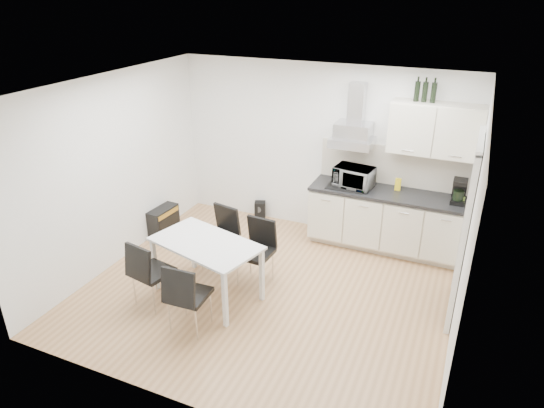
% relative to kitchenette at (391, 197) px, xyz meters
% --- Properties ---
extents(ground, '(4.50, 4.50, 0.00)m').
position_rel_kitchenette_xyz_m(ground, '(-1.19, -1.73, -0.83)').
color(ground, tan).
rests_on(ground, ground).
extents(wall_back, '(4.50, 0.10, 2.60)m').
position_rel_kitchenette_xyz_m(wall_back, '(-1.19, 0.27, 0.47)').
color(wall_back, white).
rests_on(wall_back, ground).
extents(wall_front, '(4.50, 0.10, 2.60)m').
position_rel_kitchenette_xyz_m(wall_front, '(-1.19, -3.73, 0.47)').
color(wall_front, white).
rests_on(wall_front, ground).
extents(wall_left, '(0.10, 4.00, 2.60)m').
position_rel_kitchenette_xyz_m(wall_left, '(-3.44, -1.73, 0.47)').
color(wall_left, white).
rests_on(wall_left, ground).
extents(wall_right, '(0.10, 4.00, 2.60)m').
position_rel_kitchenette_xyz_m(wall_right, '(1.06, -1.73, 0.47)').
color(wall_right, white).
rests_on(wall_right, ground).
extents(ceiling, '(4.50, 4.50, 0.00)m').
position_rel_kitchenette_xyz_m(ceiling, '(-1.19, -1.73, 1.77)').
color(ceiling, white).
rests_on(ceiling, wall_back).
extents(doorway, '(0.08, 1.04, 2.10)m').
position_rel_kitchenette_xyz_m(doorway, '(1.02, -1.18, 0.22)').
color(doorway, white).
rests_on(doorway, ground).
extents(kitchenette, '(2.22, 0.64, 2.52)m').
position_rel_kitchenette_xyz_m(kitchenette, '(0.00, 0.00, 0.00)').
color(kitchenette, beige).
rests_on(kitchenette, ground).
extents(dining_table, '(1.47, 1.07, 0.75)m').
position_rel_kitchenette_xyz_m(dining_table, '(-1.84, -2.09, -0.17)').
color(dining_table, white).
rests_on(dining_table, ground).
extents(chair_far_left, '(0.53, 0.58, 0.88)m').
position_rel_kitchenette_xyz_m(chair_far_left, '(-2.02, -1.48, -0.39)').
color(chair_far_left, black).
rests_on(chair_far_left, ground).
extents(chair_far_right, '(0.47, 0.53, 0.88)m').
position_rel_kitchenette_xyz_m(chair_far_right, '(-1.40, -1.63, -0.39)').
color(chair_far_right, black).
rests_on(chair_far_right, ground).
extents(chair_near_left, '(0.53, 0.57, 0.88)m').
position_rel_kitchenette_xyz_m(chair_near_left, '(-2.34, -2.52, -0.39)').
color(chair_near_left, black).
rests_on(chair_near_left, ground).
extents(chair_near_right, '(0.46, 0.52, 0.88)m').
position_rel_kitchenette_xyz_m(chair_near_right, '(-1.68, -2.75, -0.39)').
color(chair_near_right, black).
rests_on(chair_near_right, ground).
extents(guitar_amp, '(0.27, 0.55, 0.44)m').
position_rel_kitchenette_xyz_m(guitar_amp, '(-3.31, -0.95, -0.61)').
color(guitar_amp, black).
rests_on(guitar_amp, ground).
extents(floor_speaker, '(0.22, 0.21, 0.29)m').
position_rel_kitchenette_xyz_m(floor_speaker, '(-2.16, 0.17, -0.68)').
color(floor_speaker, black).
rests_on(floor_speaker, ground).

